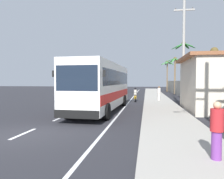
% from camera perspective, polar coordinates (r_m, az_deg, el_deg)
% --- Properties ---
extents(ground_plane, '(160.00, 160.00, 0.00)m').
position_cam_1_polar(ground_plane, '(10.27, -23.60, -11.25)').
color(ground_plane, '#28282D').
extents(sidewalk_kerb, '(3.20, 90.00, 0.14)m').
position_cam_1_polar(sidewalk_kerb, '(18.57, 13.40, -4.88)').
color(sidewalk_kerb, '#A8A399').
rests_on(sidewalk_kerb, ground).
extents(lane_markings, '(3.66, 71.00, 0.01)m').
position_cam_1_polar(lane_markings, '(23.52, 1.30, -3.47)').
color(lane_markings, white).
rests_on(lane_markings, ground).
extents(boundary_wall, '(0.24, 60.00, 2.41)m').
position_cam_1_polar(boundary_wall, '(22.99, 22.19, -0.78)').
color(boundary_wall, '#9E998E').
rests_on(boundary_wall, ground).
extents(coach_bus_foreground, '(3.28, 11.60, 3.96)m').
position_cam_1_polar(coach_bus_foreground, '(16.90, -2.59, 1.24)').
color(coach_bus_foreground, white).
rests_on(coach_bus_foreground, ground).
extents(coach_bus_far_lane, '(3.19, 11.46, 3.82)m').
position_cam_1_polar(coach_bus_far_lane, '(45.97, 0.24, 1.82)').
color(coach_bus_far_lane, gold).
rests_on(coach_bus_far_lane, ground).
extents(motorcycle_beside_bus, '(0.56, 1.96, 1.62)m').
position_cam_1_polar(motorcycle_beside_bus, '(24.56, 6.28, -1.71)').
color(motorcycle_beside_bus, black).
rests_on(motorcycle_beside_bus, ground).
extents(pedestrian_near_kerb, '(0.36, 0.36, 1.65)m').
position_cam_1_polar(pedestrian_near_kerb, '(24.92, 12.54, -0.90)').
color(pedestrian_near_kerb, beige).
rests_on(pedestrian_near_kerb, sidewalk_kerb).
extents(pedestrian_midwalk, '(0.36, 0.36, 1.66)m').
position_cam_1_polar(pedestrian_midwalk, '(6.77, 26.40, -9.61)').
color(pedestrian_midwalk, '#75388E').
rests_on(pedestrian_midwalk, sidewalk_kerb).
extents(utility_pole_mid, '(1.82, 0.24, 10.19)m').
position_cam_1_polar(utility_pole_mid, '(20.47, 18.73, 10.30)').
color(utility_pole_mid, '#9E9E99').
rests_on(utility_pole_mid, ground).
extents(palm_nearest, '(3.76, 3.51, 6.68)m').
position_cam_1_polar(palm_nearest, '(39.75, 16.60, 5.95)').
color(palm_nearest, brown).
rests_on(palm_nearest, ground).
extents(palm_second, '(3.15, 2.83, 7.56)m').
position_cam_1_polar(palm_second, '(29.53, 18.69, 8.46)').
color(palm_second, brown).
rests_on(palm_second, ground).
extents(palm_fourth, '(2.98, 3.11, 6.86)m').
position_cam_1_polar(palm_fourth, '(48.26, 14.67, 5.64)').
color(palm_fourth, brown).
rests_on(palm_fourth, ground).
extents(palm_farthest, '(3.76, 3.64, 4.87)m').
position_cam_1_polar(palm_farthest, '(17.45, 25.85, 6.65)').
color(palm_farthest, brown).
rests_on(palm_farthest, ground).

